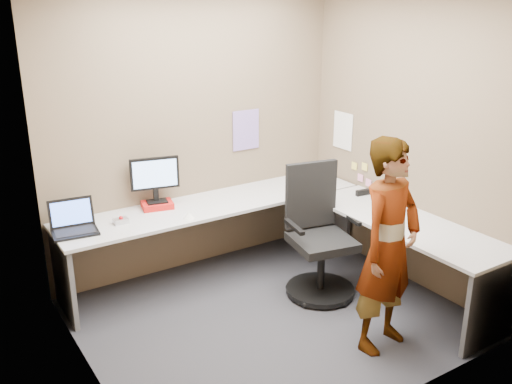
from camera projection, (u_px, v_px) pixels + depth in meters
ground at (272, 317)px, 4.82m from camera, size 3.00×3.00×0.00m
wall_back at (196, 132)px, 5.41m from camera, size 3.00×0.00×3.00m
wall_right at (410, 139)px, 5.14m from camera, size 0.00×2.70×2.70m
wall_left at (78, 200)px, 3.61m from camera, size 0.00×2.70×2.70m
desk at (288, 227)px, 5.16m from camera, size 2.98×2.58×0.73m
paper_ream at (157, 205)px, 5.22m from camera, size 0.31×0.26×0.06m
monitor at (155, 176)px, 5.14m from camera, size 0.44×0.17×0.42m
laptop at (73, 224)px, 4.70m from camera, size 0.40×0.34×0.26m
trackball_mouse at (121, 221)px, 4.87m from camera, size 0.12×0.08×0.07m
origami at (189, 215)px, 4.98m from camera, size 0.10×0.10×0.06m
stapler at (363, 192)px, 5.55m from camera, size 0.15×0.06×0.05m
flower at (383, 189)px, 5.31m from camera, size 0.07×0.07×0.22m
calendar_purple at (246, 130)px, 5.70m from camera, size 0.30×0.01×0.40m
calendar_white at (343, 131)px, 5.88m from camera, size 0.01×0.28×0.38m
sticky_note_a at (365, 167)px, 5.71m from camera, size 0.01×0.07×0.07m
sticky_note_b at (360, 178)px, 5.79m from camera, size 0.01×0.07×0.07m
sticky_note_c at (368, 183)px, 5.70m from camera, size 0.01×0.07×0.07m
sticky_note_d at (354, 166)px, 5.83m from camera, size 0.01×0.07×0.07m
office_chair at (318, 243)px, 5.10m from camera, size 0.65×0.62×1.17m
person at (389, 247)px, 4.20m from camera, size 0.67×0.50×1.65m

